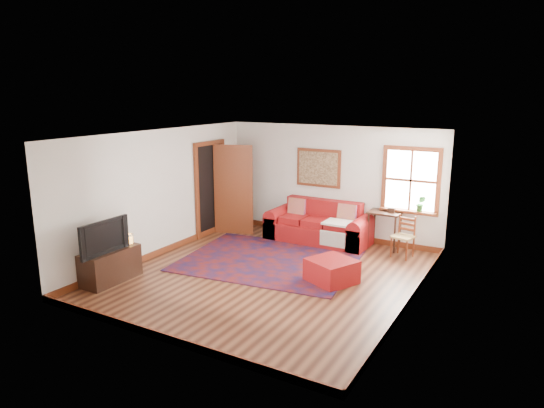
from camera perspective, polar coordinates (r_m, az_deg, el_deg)
The scene contains 13 objects.
ground at distance 8.78m, azimuth -0.31°, elevation -8.36°, with size 5.50×5.50×0.00m, color #3B1A0F.
room_envelope at distance 8.33m, azimuth -0.27°, elevation 2.30°, with size 5.04×5.54×2.52m.
window at distance 10.23m, azimuth 16.12°, elevation 1.89°, with size 1.18×0.20×1.38m.
doorway at distance 11.07m, azimuth -5.62°, elevation 1.89°, with size 0.89×1.08×2.14m.
framed_artwork at distance 10.85m, azimuth 5.47°, elevation 4.24°, with size 1.05×0.07×0.85m.
persian_rug at distance 9.48m, azimuth -0.35°, elevation -6.62°, with size 3.23×2.59×0.02m, color #5F120D.
red_leather_sofa at distance 10.67m, azimuth 5.55°, elevation -2.83°, with size 2.25×0.93×0.88m.
red_ottoman at distance 8.47m, azimuth 7.03°, elevation -7.81°, with size 0.71×0.71×0.41m, color maroon.
side_table at distance 10.32m, azimuth 13.13°, elevation -1.54°, with size 0.66×0.49×0.79m.
ladder_back_chair at distance 9.95m, azimuth 15.28°, elevation -3.52°, with size 0.45×0.44×0.83m.
media_cabinet at distance 8.87m, azimuth -18.47°, elevation -6.86°, with size 0.47×1.04×0.57m, color black.
television at distance 8.57m, azimuth -19.53°, elevation -3.61°, with size 1.00×0.13×0.58m, color black.
candle_hurricane at distance 9.00m, azimuth -16.39°, elevation -3.95°, with size 0.12×0.12×0.18m.
Camera 1 is at (4.07, -7.08, 3.21)m, focal length 32.00 mm.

